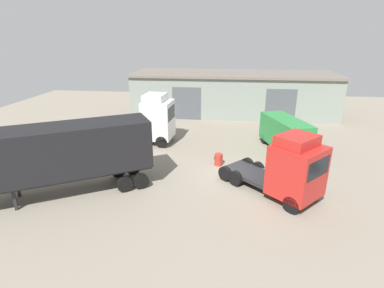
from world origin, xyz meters
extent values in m
plane|color=gray|center=(0.00, 0.00, 0.00)|extent=(60.00, 60.00, 0.00)
cube|color=gray|center=(0.00, 17.75, 2.27)|extent=(22.99, 7.49, 4.54)
cube|color=#70665B|center=(0.00, 17.75, 4.67)|extent=(23.49, 7.99, 0.25)
cube|color=#4C5156|center=(-5.06, 14.03, 1.80)|extent=(3.20, 0.08, 3.60)
cube|color=#4C5156|center=(5.06, 14.03, 1.80)|extent=(3.20, 0.08, 3.60)
cube|color=silver|center=(-6.48, 6.07, 2.12)|extent=(2.60, 2.69, 3.22)
cube|color=silver|center=(-6.68, 6.09, 4.01)|extent=(1.85, 2.23, 0.60)
cube|color=black|center=(-5.31, 5.97, 2.76)|extent=(0.26, 2.10, 1.16)
cube|color=#232326|center=(-9.59, 6.34, 0.63)|extent=(4.00, 2.32, 0.24)
cylinder|color=#B2B2B7|center=(-8.91, 7.28, 0.46)|extent=(1.14, 0.65, 0.56)
cylinder|color=black|center=(-5.79, 7.12, 0.51)|extent=(1.04, 0.39, 1.02)
cylinder|color=black|center=(-5.97, 4.93, 0.51)|extent=(1.04, 0.39, 1.02)
cylinder|color=black|center=(-10.02, 7.48, 0.51)|extent=(1.04, 0.39, 1.02)
cylinder|color=black|center=(-10.20, 5.28, 0.51)|extent=(1.04, 0.39, 1.02)
cylinder|color=black|center=(-10.91, 7.55, 0.51)|extent=(1.04, 0.39, 1.02)
cylinder|color=black|center=(-11.10, 5.36, 0.51)|extent=(1.04, 0.39, 1.02)
cube|color=black|center=(-9.88, -3.32, 2.78)|extent=(9.79, 7.06, 2.85)
cube|color=#232326|center=(-9.88, -3.32, 1.23)|extent=(9.42, 6.41, 0.24)
cube|color=#232326|center=(-11.85, -5.36, 0.56)|extent=(0.22, 0.22, 1.11)
cube|color=#232326|center=(-12.65, -3.97, 0.56)|extent=(0.22, 0.22, 1.11)
cylinder|color=black|center=(-6.63, -2.72, 0.47)|extent=(0.97, 0.73, 0.95)
cylinder|color=black|center=(-7.72, -0.81, 0.47)|extent=(0.97, 0.73, 0.95)
cylinder|color=black|center=(-5.76, -2.22, 0.47)|extent=(0.97, 0.73, 0.95)
cylinder|color=black|center=(-6.85, -0.31, 0.47)|extent=(0.97, 0.73, 0.95)
cube|color=#28843D|center=(4.11, 5.49, 1.51)|extent=(3.62, 5.73, 2.29)
cube|color=#28843D|center=(4.86, 3.28, 0.81)|extent=(2.18, 1.50, 0.90)
cube|color=black|center=(4.73, 3.66, 1.97)|extent=(1.62, 0.62, 0.83)
cylinder|color=black|center=(5.52, 3.98, 0.36)|extent=(0.52, 0.78, 0.72)
cylinder|color=black|center=(3.91, 3.43, 0.36)|extent=(0.52, 0.78, 0.72)
cylinder|color=black|center=(4.31, 7.55, 0.36)|extent=(0.52, 0.78, 0.72)
cylinder|color=black|center=(2.70, 7.00, 0.36)|extent=(0.52, 0.78, 0.72)
cube|color=red|center=(3.27, -2.73, 1.91)|extent=(3.46, 3.47, 2.86)
cube|color=red|center=(3.13, -2.59, 3.62)|extent=(2.66, 2.68, 0.60)
cube|color=black|center=(4.12, -3.53, 2.48)|extent=(1.51, 1.58, 1.03)
cube|color=#232326|center=(1.09, -0.65, 0.60)|extent=(4.01, 3.95, 0.24)
cylinder|color=#B2B2B7|center=(2.21, -0.34, 0.43)|extent=(1.18, 1.16, 0.56)
cylinder|color=black|center=(4.47, -2.34, 0.48)|extent=(0.91, 0.88, 0.97)
cylinder|color=black|center=(2.95, -3.94, 0.48)|extent=(0.91, 0.88, 0.97)
cylinder|color=black|center=(1.55, 0.44, 0.48)|extent=(0.91, 0.88, 0.97)
cylinder|color=black|center=(0.03, -1.16, 0.48)|extent=(0.91, 0.88, 0.97)
cylinder|color=black|center=(0.89, 1.06, 0.48)|extent=(0.91, 0.88, 0.97)
cylinder|color=black|center=(-0.62, -0.53, 0.48)|extent=(0.91, 0.88, 0.97)
cylinder|color=#B22D23|center=(-1.12, 1.85, 0.44)|extent=(0.58, 0.58, 0.88)
cube|color=black|center=(-1.30, 3.09, 0.02)|extent=(0.40, 0.40, 0.04)
cone|color=orange|center=(-1.30, 3.09, 0.28)|extent=(0.36, 0.36, 0.55)
camera|label=1|loc=(-0.76, -18.25, 8.97)|focal=28.00mm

